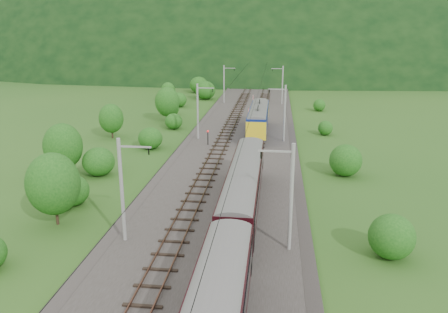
# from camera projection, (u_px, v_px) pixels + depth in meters

# --- Properties ---
(ground) EXTENTS (600.00, 600.00, 0.00)m
(ground) POSITION_uv_depth(u_px,v_px,m) (205.00, 248.00, 32.75)
(ground) COLOR #27571B
(ground) RESTS_ON ground
(railbed) EXTENTS (14.00, 220.00, 0.30)m
(railbed) POSITION_uv_depth(u_px,v_px,m) (222.00, 197.00, 42.23)
(railbed) COLOR #38332D
(railbed) RESTS_ON ground
(track_left) EXTENTS (2.40, 220.00, 0.27)m
(track_left) POSITION_uv_depth(u_px,v_px,m) (197.00, 194.00, 42.44)
(track_left) COLOR #543124
(track_left) RESTS_ON railbed
(track_right) EXTENTS (2.40, 220.00, 0.27)m
(track_right) POSITION_uv_depth(u_px,v_px,m) (246.00, 196.00, 41.90)
(track_right) COLOR #543124
(track_right) RESTS_ON railbed
(catenary_left) EXTENTS (2.54, 192.28, 8.00)m
(catenary_left) POSITION_uv_depth(u_px,v_px,m) (198.00, 110.00, 62.65)
(catenary_left) COLOR gray
(catenary_left) RESTS_ON railbed
(catenary_right) EXTENTS (2.54, 192.28, 8.00)m
(catenary_right) POSITION_uv_depth(u_px,v_px,m) (284.00, 112.00, 61.26)
(catenary_right) COLOR gray
(catenary_right) RESTS_ON railbed
(overhead_wires) EXTENTS (4.83, 198.00, 0.03)m
(overhead_wires) POSITION_uv_depth(u_px,v_px,m) (222.00, 127.00, 40.26)
(overhead_wires) COLOR black
(overhead_wires) RESTS_ON ground
(mountain_main) EXTENTS (504.00, 360.00, 244.00)m
(mountain_main) POSITION_uv_depth(u_px,v_px,m) (269.00, 54.00, 280.38)
(mountain_main) COLOR black
(mountain_main) RESTS_ON ground
(mountain_ridge) EXTENTS (336.00, 280.00, 132.00)m
(mountain_ridge) POSITION_uv_depth(u_px,v_px,m) (112.00, 50.00, 332.05)
(mountain_ridge) COLOR black
(mountain_ridge) RESTS_ON ground
(hazard_post_near) EXTENTS (0.16, 0.16, 1.50)m
(hazard_post_near) POSITION_uv_depth(u_px,v_px,m) (253.00, 98.00, 95.43)
(hazard_post_near) COLOR red
(hazard_post_near) RESTS_ON railbed
(hazard_post_far) EXTENTS (0.14, 0.14, 1.29)m
(hazard_post_far) POSITION_uv_depth(u_px,v_px,m) (249.00, 112.00, 80.88)
(hazard_post_far) COLOR red
(hazard_post_far) RESTS_ON railbed
(signal) EXTENTS (0.22, 0.22, 2.02)m
(signal) POSITION_uv_depth(u_px,v_px,m) (208.00, 136.00, 60.17)
(signal) COLOR black
(signal) RESTS_ON railbed
(vegetation_left) EXTENTS (12.57, 146.39, 6.23)m
(vegetation_left) POSITION_uv_depth(u_px,v_px,m) (129.00, 133.00, 58.03)
(vegetation_left) COLOR #194F15
(vegetation_left) RESTS_ON ground
(vegetation_right) EXTENTS (4.03, 99.36, 3.22)m
(vegetation_right) POSITION_uv_depth(u_px,v_px,m) (353.00, 174.00, 44.90)
(vegetation_right) COLOR #194F15
(vegetation_right) RESTS_ON ground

